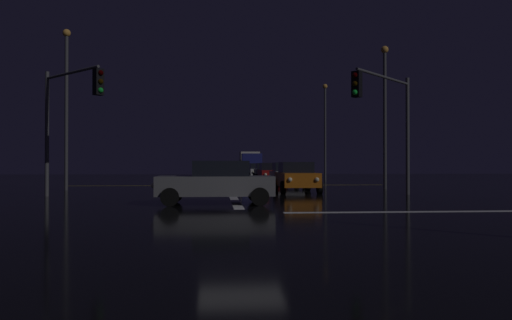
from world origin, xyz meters
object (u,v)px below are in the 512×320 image
object	(u,v)px
streetlamp_right_near	(385,106)
sedan_silver	(287,174)
sedan_gray_crossing	(216,182)
sedan_white	(258,171)
box_truck	(250,163)
sedan_red	(271,173)
streetlamp_right_far	(325,125)
sedan_orange	(296,177)
traffic_signal_ne	(387,109)
traffic_signal_nw	(68,107)
sedan_black	(265,172)
sedan_blue	(256,170)
streetlamp_left_near	(66,97)

from	to	relation	value
streetlamp_right_near	sedan_silver	bearing A→B (deg)	148.47
sedan_silver	sedan_gray_crossing	bearing A→B (deg)	-108.42
sedan_white	box_truck	world-z (taller)	box_truck
sedan_red	streetlamp_right_far	bearing A→B (deg)	49.85
sedan_orange	sedan_silver	world-z (taller)	same
traffic_signal_ne	streetlamp_right_near	bearing A→B (deg)	71.41
sedan_silver	traffic_signal_nw	xyz separation A→B (m)	(-10.80, -9.82, 3.12)
sedan_red	sedan_white	distance (m)	11.73
sedan_black	box_truck	size ratio (longest dim) A/B	0.52
sedan_orange	streetlamp_right_near	world-z (taller)	streetlamp_right_near
sedan_orange	sedan_silver	xyz separation A→B (m)	(0.36, 6.07, 0.00)
box_truck	sedan_gray_crossing	xyz separation A→B (m)	(-4.22, -45.08, -0.91)
sedan_red	streetlamp_right_far	xyz separation A→B (m)	(5.69, 6.75, 4.28)
sedan_red	traffic_signal_ne	size ratio (longest dim) A/B	0.77
box_truck	sedan_gray_crossing	bearing A→B (deg)	-95.35
sedan_black	traffic_signal_ne	world-z (taller)	traffic_signal_ne
sedan_black	streetlamp_right_near	xyz separation A→B (m)	(5.51, -15.52, 4.08)
traffic_signal_nw	sedan_silver	bearing A→B (deg)	42.27
sedan_black	sedan_gray_crossing	bearing A→B (deg)	-99.54
box_truck	sedan_gray_crossing	size ratio (longest dim) A/B	1.91
sedan_orange	sedan_silver	size ratio (longest dim) A/B	1.00
sedan_red	sedan_blue	distance (m)	18.06
sedan_black	streetlamp_right_far	world-z (taller)	streetlamp_right_far
sedan_gray_crossing	traffic_signal_ne	size ratio (longest dim) A/B	0.77
sedan_black	sedan_blue	size ratio (longest dim) A/B	1.00
sedan_orange	sedan_white	bearing A→B (deg)	90.00
box_truck	streetlamp_left_near	distance (m)	37.26
traffic_signal_nw	sedan_white	bearing A→B (deg)	69.22
box_truck	sedan_white	bearing A→B (deg)	-90.39
sedan_orange	sedan_black	distance (m)	18.31
sedan_black	traffic_signal_nw	distance (m)	24.69
sedan_orange	sedan_white	world-z (taller)	same
sedan_white	streetlamp_left_near	bearing A→B (deg)	-120.75
sedan_red	sedan_blue	world-z (taller)	same
sedan_black	sedan_gray_crossing	world-z (taller)	same
sedan_white	streetlamp_left_near	world-z (taller)	streetlamp_left_near
streetlamp_left_near	streetlamp_right_far	distance (m)	24.23
traffic_signal_ne	streetlamp_right_far	size ratio (longest dim) A/B	0.64
sedan_red	streetlamp_right_near	bearing A→B (deg)	-58.40
sedan_white	sedan_blue	distance (m)	6.33
sedan_white	streetlamp_right_near	distance (m)	22.13
sedan_orange	streetlamp_right_near	bearing A→B (deg)	26.03
sedan_silver	streetlamp_right_near	xyz separation A→B (m)	(5.35, -3.28, 4.08)
sedan_blue	streetlamp_right_far	size ratio (longest dim) A/B	0.49
traffic_signal_nw	sedan_gray_crossing	bearing A→B (deg)	-29.94
sedan_gray_crossing	sedan_white	bearing A→B (deg)	82.46
sedan_orange	box_truck	bearing A→B (deg)	89.85
box_truck	streetlamp_right_far	xyz separation A→B (m)	(5.61, -18.90, 3.37)
sedan_red	sedan_white	xyz separation A→B (m)	(-0.02, 11.73, 0.00)
sedan_white	traffic_signal_nw	bearing A→B (deg)	-110.78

